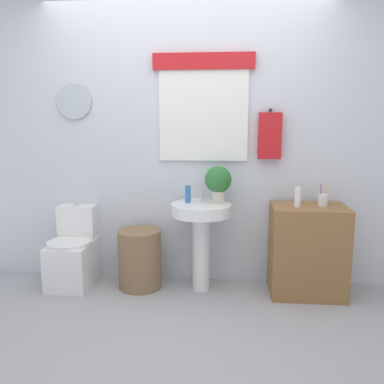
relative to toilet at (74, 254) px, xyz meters
name	(u,v)px	position (x,y,z in m)	size (l,w,h in m)	color
ground_plane	(170,339)	(1.01, -0.88, -0.28)	(8.00, 8.00, 0.00)	#A3A3A8
back_wall	(187,139)	(1.01, 0.27, 1.03)	(4.40, 0.18, 2.60)	silver
toilet	(74,254)	(0.00, 0.00, 0.00)	(0.38, 0.51, 0.72)	white
laundry_hamper	(140,259)	(0.62, -0.03, -0.02)	(0.38, 0.38, 0.52)	#846647
pedestal_sink	(201,225)	(1.16, -0.03, 0.31)	(0.52, 0.52, 0.77)	white
faucet	(202,195)	(1.16, 0.09, 0.55)	(0.03, 0.03, 0.10)	silver
wooden_cabinet	(307,250)	(2.07, -0.03, 0.11)	(0.62, 0.44, 0.77)	olive
soap_bottle	(188,194)	(1.04, 0.02, 0.57)	(0.05, 0.05, 0.15)	#2D6BB7
potted_plant	(218,181)	(1.30, 0.03, 0.68)	(0.23, 0.23, 0.32)	beige
lotion_bottle	(298,197)	(1.97, -0.07, 0.58)	(0.05, 0.05, 0.17)	white
toothbrush_cup	(323,200)	(2.18, -0.01, 0.55)	(0.08, 0.08, 0.19)	silver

